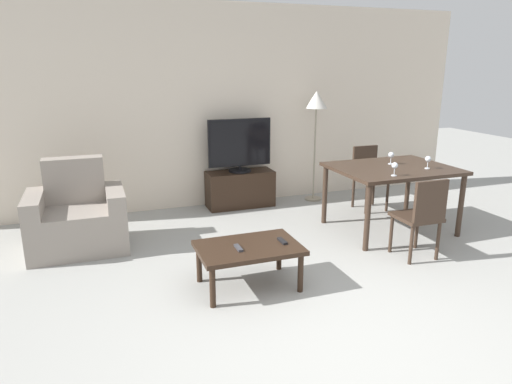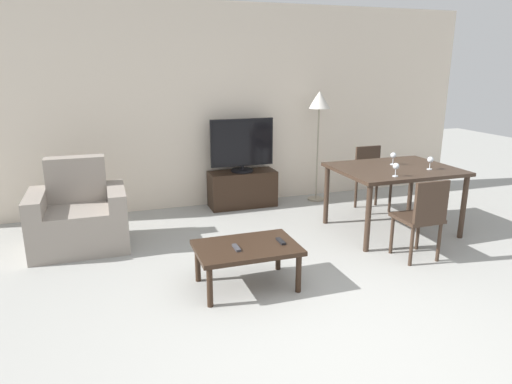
{
  "view_description": "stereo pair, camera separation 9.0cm",
  "coord_description": "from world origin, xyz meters",
  "px_view_note": "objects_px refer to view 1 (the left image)",
  "views": [
    {
      "loc": [
        -1.59,
        -2.42,
        1.91
      ],
      "look_at": [
        -0.07,
        1.81,
        0.65
      ],
      "focal_mm": 32.0,
      "sensor_mm": 36.0,
      "label": 1
    },
    {
      "loc": [
        -1.5,
        -2.45,
        1.91
      ],
      "look_at": [
        -0.07,
        1.81,
        0.65
      ],
      "focal_mm": 32.0,
      "sensor_mm": 36.0,
      "label": 2
    }
  ],
  "objects_px": {
    "tv": "(240,145)",
    "wine_glass_right": "(391,156)",
    "floor_lamp": "(316,107)",
    "remote_secondary": "(238,248)",
    "tv_stand": "(240,189)",
    "dining_chair_far": "(368,174)",
    "wine_glass_left": "(428,160)",
    "coffee_table": "(249,251)",
    "armchair": "(78,219)",
    "dining_table": "(392,173)",
    "wine_glass_center": "(395,166)",
    "dining_chair_near": "(421,214)",
    "remote_primary": "(282,241)"
  },
  "relations": [
    {
      "from": "wine_glass_center",
      "to": "wine_glass_right",
      "type": "height_order",
      "value": "same"
    },
    {
      "from": "tv",
      "to": "dining_chair_far",
      "type": "relative_size",
      "value": 1.03
    },
    {
      "from": "floor_lamp",
      "to": "wine_glass_left",
      "type": "distance_m",
      "value": 1.81
    },
    {
      "from": "remote_secondary",
      "to": "armchair",
      "type": "bearing_deg",
      "value": 131.27
    },
    {
      "from": "tv",
      "to": "wine_glass_center",
      "type": "height_order",
      "value": "tv"
    },
    {
      "from": "tv_stand",
      "to": "remote_primary",
      "type": "height_order",
      "value": "tv_stand"
    },
    {
      "from": "tv_stand",
      "to": "dining_chair_far",
      "type": "height_order",
      "value": "dining_chair_far"
    },
    {
      "from": "dining_table",
      "to": "wine_glass_center",
      "type": "distance_m",
      "value": 0.49
    },
    {
      "from": "wine_glass_right",
      "to": "wine_glass_left",
      "type": "bearing_deg",
      "value": -55.11
    },
    {
      "from": "floor_lamp",
      "to": "wine_glass_center",
      "type": "xyz_separation_m",
      "value": [
        0.02,
        -1.81,
        -0.47
      ]
    },
    {
      "from": "wine_glass_left",
      "to": "wine_glass_center",
      "type": "xyz_separation_m",
      "value": [
        -0.57,
        -0.16,
        0.0
      ]
    },
    {
      "from": "dining_table",
      "to": "remote_secondary",
      "type": "relative_size",
      "value": 9.0
    },
    {
      "from": "floor_lamp",
      "to": "remote_primary",
      "type": "bearing_deg",
      "value": -122.68
    },
    {
      "from": "remote_primary",
      "to": "wine_glass_right",
      "type": "bearing_deg",
      "value": 28.53
    },
    {
      "from": "tv_stand",
      "to": "tv",
      "type": "distance_m",
      "value": 0.61
    },
    {
      "from": "tv_stand",
      "to": "floor_lamp",
      "type": "relative_size",
      "value": 0.59
    },
    {
      "from": "armchair",
      "to": "dining_table",
      "type": "relative_size",
      "value": 0.72
    },
    {
      "from": "armchair",
      "to": "dining_chair_far",
      "type": "xyz_separation_m",
      "value": [
        3.71,
        0.2,
        0.15
      ]
    },
    {
      "from": "dining_chair_near",
      "to": "wine_glass_left",
      "type": "distance_m",
      "value": 0.91
    },
    {
      "from": "coffee_table",
      "to": "remote_primary",
      "type": "distance_m",
      "value": 0.32
    },
    {
      "from": "tv_stand",
      "to": "remote_primary",
      "type": "distance_m",
      "value": 2.36
    },
    {
      "from": "remote_secondary",
      "to": "wine_glass_left",
      "type": "height_order",
      "value": "wine_glass_left"
    },
    {
      "from": "tv",
      "to": "wine_glass_right",
      "type": "distance_m",
      "value": 1.98
    },
    {
      "from": "dining_table",
      "to": "wine_glass_right",
      "type": "height_order",
      "value": "wine_glass_right"
    },
    {
      "from": "dining_table",
      "to": "wine_glass_center",
      "type": "bearing_deg",
      "value": -124.39
    },
    {
      "from": "armchair",
      "to": "remote_secondary",
      "type": "bearing_deg",
      "value": -48.73
    },
    {
      "from": "tv",
      "to": "floor_lamp",
      "type": "distance_m",
      "value": 1.21
    },
    {
      "from": "coffee_table",
      "to": "dining_chair_far",
      "type": "distance_m",
      "value": 2.83
    },
    {
      "from": "dining_chair_near",
      "to": "remote_secondary",
      "type": "xyz_separation_m",
      "value": [
        -1.92,
        -0.03,
        -0.08
      ]
    },
    {
      "from": "remote_secondary",
      "to": "wine_glass_center",
      "type": "relative_size",
      "value": 1.03
    },
    {
      "from": "tv_stand",
      "to": "floor_lamp",
      "type": "xyz_separation_m",
      "value": [
        1.11,
        -0.05,
        1.09
      ]
    },
    {
      "from": "floor_lamp",
      "to": "wine_glass_right",
      "type": "xyz_separation_m",
      "value": [
        0.35,
        -1.29,
        -0.47
      ]
    },
    {
      "from": "armchair",
      "to": "floor_lamp",
      "type": "height_order",
      "value": "floor_lamp"
    },
    {
      "from": "armchair",
      "to": "tv",
      "type": "height_order",
      "value": "tv"
    },
    {
      "from": "floor_lamp",
      "to": "wine_glass_right",
      "type": "bearing_deg",
      "value": -74.99
    },
    {
      "from": "tv_stand",
      "to": "floor_lamp",
      "type": "height_order",
      "value": "floor_lamp"
    },
    {
      "from": "floor_lamp",
      "to": "remote_secondary",
      "type": "relative_size",
      "value": 10.39
    },
    {
      "from": "dining_chair_far",
      "to": "wine_glass_left",
      "type": "distance_m",
      "value": 1.12
    },
    {
      "from": "floor_lamp",
      "to": "wine_glass_center",
      "type": "distance_m",
      "value": 1.87
    },
    {
      "from": "wine_glass_left",
      "to": "wine_glass_right",
      "type": "xyz_separation_m",
      "value": [
        -0.24,
        0.35,
        0.0
      ]
    },
    {
      "from": "dining_chair_far",
      "to": "remote_primary",
      "type": "height_order",
      "value": "dining_chair_far"
    },
    {
      "from": "dining_table",
      "to": "wine_glass_right",
      "type": "distance_m",
      "value": 0.24
    },
    {
      "from": "wine_glass_center",
      "to": "wine_glass_right",
      "type": "relative_size",
      "value": 1.0
    },
    {
      "from": "coffee_table",
      "to": "remote_secondary",
      "type": "xyz_separation_m",
      "value": [
        -0.11,
        -0.04,
        0.06
      ]
    },
    {
      "from": "tv",
      "to": "dining_table",
      "type": "bearing_deg",
      "value": -46.92
    },
    {
      "from": "coffee_table",
      "to": "dining_table",
      "type": "relative_size",
      "value": 0.66
    },
    {
      "from": "dining_chair_near",
      "to": "wine_glass_right",
      "type": "bearing_deg",
      "value": 72.63
    },
    {
      "from": "tv",
      "to": "coffee_table",
      "type": "height_order",
      "value": "tv"
    },
    {
      "from": "tv",
      "to": "wine_glass_right",
      "type": "bearing_deg",
      "value": -42.82
    },
    {
      "from": "coffee_table",
      "to": "dining_chair_near",
      "type": "relative_size",
      "value": 1.05
    }
  ]
}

